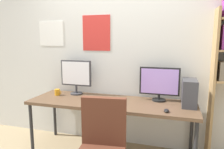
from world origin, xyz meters
TOP-DOWN VIEW (x-y plane):
  - wall_back at (-0.00, 1.02)m, footprint 4.58×0.11m
  - desk at (0.00, 0.60)m, footprint 2.18×0.68m
  - monitor_left at (-0.60, 0.81)m, footprint 0.47×0.18m
  - monitor_right at (0.60, 0.81)m, footprint 0.52×0.18m
  - pc_tower at (0.97, 0.70)m, footprint 0.17×0.34m
  - keyboard_main at (0.00, 0.37)m, footprint 0.40×0.13m
  - computer_mouse at (0.72, 0.38)m, footprint 0.06×0.10m
  - coffee_mug at (-0.84, 0.67)m, footprint 0.11×0.08m

SIDE VIEW (x-z plane):
  - desk at x=0.00m, z-range 0.32..1.06m
  - keyboard_main at x=0.00m, z-range 0.74..0.76m
  - computer_mouse at x=0.72m, z-range 0.74..0.77m
  - coffee_mug at x=-0.84m, z-range 0.74..0.83m
  - pc_tower at x=0.97m, z-range 0.74..1.07m
  - monitor_right at x=0.60m, z-range 0.76..1.20m
  - monitor_left at x=-0.60m, z-range 0.77..1.28m
  - wall_back at x=0.00m, z-range 0.00..2.60m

